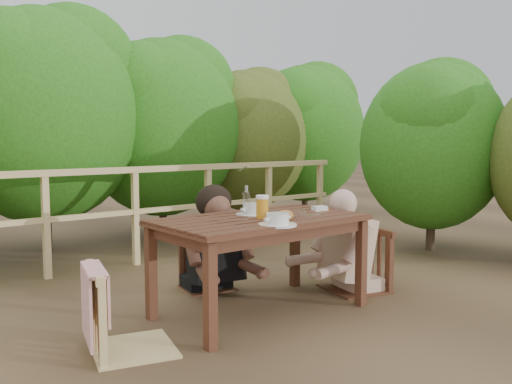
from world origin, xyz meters
TOP-DOWN VIEW (x-y plane):
  - ground at (0.00, 0.00)m, footprint 60.00×60.00m
  - table at (0.00, 0.00)m, footprint 1.53×0.86m
  - chair_left at (-1.07, -0.07)m, footprint 0.62×0.62m
  - chair_far at (0.06, 0.78)m, footprint 0.48×0.48m
  - chair_right at (1.02, -0.05)m, footprint 0.60×0.60m
  - woman at (0.06, 0.80)m, footprint 0.68×0.78m
  - diner_right at (1.05, -0.05)m, footprint 0.83×0.74m
  - railing at (0.00, 2.00)m, footprint 5.60×0.10m
  - hedge_row at (0.40, 3.20)m, footprint 6.60×1.60m
  - shrub_side at (3.20, -0.15)m, footprint 1.40×2.20m
  - soup_near at (-0.12, -0.33)m, footprint 0.26×0.26m
  - soup_far at (0.06, 0.15)m, footprint 0.28×0.28m
  - bread_roll at (0.05, -0.22)m, footprint 0.14×0.11m
  - beer_glass at (-0.03, -0.06)m, footprint 0.09×0.09m
  - bottle at (-0.01, 0.15)m, footprint 0.06×0.06m
  - tumbler at (0.20, -0.24)m, footprint 0.06×0.06m
  - butter_tub at (0.60, -0.03)m, footprint 0.13×0.11m

SIDE VIEW (x-z plane):
  - ground at x=0.00m, z-range 0.00..0.00m
  - table at x=0.00m, z-range 0.00..0.71m
  - chair_far at x=0.06m, z-range 0.00..0.82m
  - chair_right at x=1.02m, z-range 0.00..0.99m
  - railing at x=0.00m, z-range 0.00..1.01m
  - chair_left at x=-1.07m, z-range 0.00..1.01m
  - woman at x=0.06m, z-range 0.00..1.39m
  - diner_right at x=1.05m, z-range 0.00..1.43m
  - butter_tub at x=0.60m, z-range 0.71..0.76m
  - tumbler at x=0.20m, z-range 0.71..0.78m
  - bread_roll at x=0.05m, z-range 0.71..0.79m
  - soup_near at x=-0.12m, z-range 0.71..0.79m
  - soup_far at x=0.06m, z-range 0.71..0.80m
  - beer_glass at x=-0.03m, z-range 0.71..0.89m
  - bottle at x=-0.01m, z-range 0.71..0.94m
  - shrub_side at x=3.20m, z-range 0.00..2.90m
  - hedge_row at x=0.40m, z-range 0.00..3.80m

